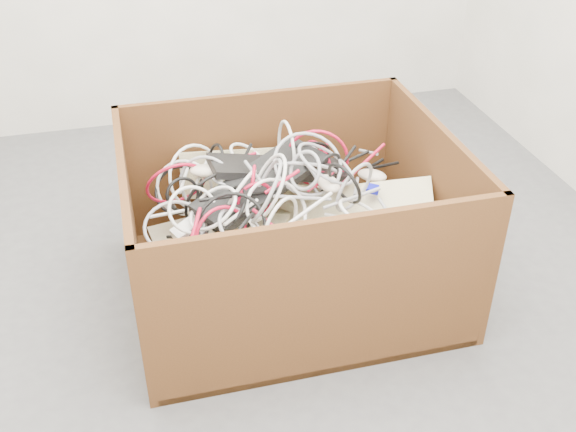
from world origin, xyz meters
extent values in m
plane|color=#4A4B4D|center=(0.00, 0.00, 0.00)|extent=(3.00, 3.00, 0.00)
cube|color=#442711|center=(0.06, -0.07, 0.01)|extent=(1.10, 0.92, 0.03)
cube|color=#442711|center=(0.06, 0.38, 0.29)|extent=(1.10, 0.03, 0.59)
cube|color=#442711|center=(0.06, -0.51, 0.29)|extent=(1.10, 0.02, 0.59)
cube|color=#442711|center=(0.60, -0.07, 0.29)|extent=(0.02, 0.87, 0.59)
cube|color=#442711|center=(-0.48, -0.07, 0.29)|extent=(0.03, 0.87, 0.59)
cube|color=tan|center=(0.06, -0.05, 0.08)|extent=(0.97, 0.84, 0.18)
cube|color=tan|center=(-0.03, -0.11, 0.17)|extent=(0.69, 0.62, 0.19)
cube|color=beige|center=(-0.06, 0.07, 0.22)|extent=(0.53, 0.28, 0.10)
cube|color=beige|center=(0.23, 0.07, 0.23)|extent=(0.51, 0.42, 0.17)
cube|color=beige|center=(0.16, -0.19, 0.22)|extent=(0.27, 0.53, 0.05)
cube|color=beige|center=(-0.16, -0.25, 0.24)|extent=(0.51, 0.35, 0.21)
cube|color=beige|center=(0.33, -0.24, 0.27)|extent=(0.19, 0.50, 0.20)
cube|color=beige|center=(-0.02, 0.27, 0.31)|extent=(0.51, 0.16, 0.18)
cube|color=beige|center=(-0.11, -0.20, 0.31)|extent=(0.38, 0.52, 0.14)
cube|color=beige|center=(0.34, -0.05, 0.30)|extent=(0.52, 0.34, 0.19)
cube|color=black|center=(0.07, 0.11, 0.41)|extent=(0.51, 0.20, 0.14)
cube|color=black|center=(-0.02, -0.01, 0.43)|extent=(0.52, 0.42, 0.12)
ellipsoid|color=beige|center=(-0.17, -0.03, 0.34)|extent=(0.12, 0.13, 0.04)
ellipsoid|color=beige|center=(0.41, 0.06, 0.35)|extent=(0.13, 0.12, 0.04)
ellipsoid|color=beige|center=(-0.17, -0.29, 0.29)|extent=(0.12, 0.09, 0.04)
ellipsoid|color=beige|center=(0.19, -0.11, 0.45)|extent=(0.08, 0.12, 0.04)
ellipsoid|color=beige|center=(-0.20, 0.13, 0.42)|extent=(0.13, 0.10, 0.04)
ellipsoid|color=black|center=(0.31, -0.31, 0.27)|extent=(0.13, 0.12, 0.04)
cube|color=white|center=(-0.21, -0.06, 0.36)|extent=(0.28, 0.18, 0.12)
cube|color=white|center=(-0.25, -0.31, 0.33)|extent=(0.27, 0.26, 0.10)
cube|color=#0B0EAC|center=(0.37, -0.06, 0.37)|extent=(0.06, 0.06, 0.03)
torus|color=black|center=(-0.29, 0.08, 0.37)|extent=(0.18, 0.07, 0.17)
torus|color=gray|center=(-0.34, -0.11, 0.36)|extent=(0.27, 0.25, 0.12)
torus|color=gray|center=(-0.12, 0.05, 0.40)|extent=(0.18, 0.20, 0.12)
torus|color=gray|center=(0.26, -0.15, 0.45)|extent=(0.23, 0.14, 0.25)
torus|color=gray|center=(-0.01, 0.10, 0.37)|extent=(0.07, 0.14, 0.14)
torus|color=#B00C29|center=(-0.06, -0.05, 0.47)|extent=(0.04, 0.14, 0.14)
torus|color=black|center=(0.21, -0.35, 0.37)|extent=(0.23, 0.12, 0.21)
torus|color=black|center=(-0.29, 0.20, 0.32)|extent=(0.24, 0.23, 0.14)
torus|color=silver|center=(-0.22, 0.22, 0.35)|extent=(0.27, 0.23, 0.32)
torus|color=black|center=(-0.14, 0.22, 0.41)|extent=(0.07, 0.16, 0.17)
torus|color=black|center=(-0.15, -0.24, 0.38)|extent=(0.18, 0.21, 0.24)
torus|color=black|center=(-0.18, 0.04, 0.35)|extent=(0.31, 0.10, 0.32)
torus|color=silver|center=(-0.10, -0.05, 0.44)|extent=(0.17, 0.18, 0.15)
torus|color=gray|center=(0.14, -0.01, 0.48)|extent=(0.32, 0.27, 0.20)
torus|color=gray|center=(-0.04, -0.15, 0.48)|extent=(0.15, 0.31, 0.29)
torus|color=silver|center=(-0.27, 0.22, 0.31)|extent=(0.28, 0.14, 0.26)
torus|color=#B00C29|center=(-0.20, -0.21, 0.37)|extent=(0.23, 0.15, 0.26)
torus|color=#B00C29|center=(-0.06, -0.10, 0.41)|extent=(0.19, 0.06, 0.19)
torus|color=silver|center=(-0.03, -0.13, 0.48)|extent=(0.18, 0.33, 0.29)
torus|color=silver|center=(0.25, -0.26, 0.41)|extent=(0.22, 0.24, 0.12)
torus|color=black|center=(-0.17, -0.22, 0.41)|extent=(0.30, 0.23, 0.22)
torus|color=#B00C29|center=(-0.30, 0.18, 0.36)|extent=(0.26, 0.14, 0.23)
torus|color=black|center=(0.17, 0.18, 0.39)|extent=(0.31, 0.17, 0.27)
torus|color=gray|center=(0.18, 0.21, 0.35)|extent=(0.16, 0.18, 0.16)
torus|color=silver|center=(-0.33, -0.26, 0.34)|extent=(0.32, 0.16, 0.29)
torus|color=gray|center=(-0.20, 0.11, 0.38)|extent=(0.26, 0.18, 0.30)
torus|color=gray|center=(0.11, -0.09, 0.50)|extent=(0.11, 0.19, 0.17)
torus|color=#B00C29|center=(-0.30, -0.25, 0.39)|extent=(0.12, 0.32, 0.32)
torus|color=black|center=(0.22, -0.17, 0.48)|extent=(0.12, 0.17, 0.19)
torus|color=black|center=(0.22, -0.02, 0.46)|extent=(0.12, 0.08, 0.12)
torus|color=silver|center=(-0.02, -0.24, 0.39)|extent=(0.21, 0.19, 0.27)
torus|color=gray|center=(0.14, 0.15, 0.42)|extent=(0.14, 0.21, 0.18)
torus|color=gray|center=(0.16, -0.01, 0.41)|extent=(0.09, 0.19, 0.18)
torus|color=gray|center=(0.14, 0.02, 0.44)|extent=(0.32, 0.25, 0.23)
torus|color=gray|center=(-0.30, -0.34, 0.33)|extent=(0.16, 0.14, 0.17)
torus|color=silver|center=(0.11, 0.15, 0.45)|extent=(0.02, 0.33, 0.33)
torus|color=silver|center=(-0.01, -0.16, 0.41)|extent=(0.29, 0.21, 0.23)
torus|color=gray|center=(0.20, -0.04, 0.49)|extent=(0.23, 0.24, 0.14)
torus|color=silver|center=(-0.09, 0.10, 0.37)|extent=(0.22, 0.17, 0.15)
torus|color=gray|center=(-0.14, -0.22, 0.39)|extent=(0.21, 0.21, 0.13)
torus|color=silver|center=(-0.21, -0.13, 0.43)|extent=(0.23, 0.26, 0.15)
torus|color=silver|center=(-0.03, 0.23, 0.41)|extent=(0.18, 0.19, 0.09)
torus|color=black|center=(-0.16, -0.11, 0.40)|extent=(0.18, 0.25, 0.19)
torus|color=#B00C29|center=(0.21, 0.10, 0.43)|extent=(0.24, 0.09, 0.25)
torus|color=gray|center=(-0.04, -0.36, 0.40)|extent=(0.17, 0.10, 0.19)
torus|color=silver|center=(-0.27, -0.10, 0.41)|extent=(0.18, 0.13, 0.15)
torus|color=#B00C29|center=(0.25, 0.23, 0.32)|extent=(0.09, 0.29, 0.30)
torus|color=#B00C29|center=(0.21, 0.12, 0.40)|extent=(0.15, 0.16, 0.08)
cylinder|color=silver|center=(-0.21, 0.17, 0.39)|extent=(0.11, 0.19, 0.07)
cylinder|color=black|center=(0.30, 0.09, 0.40)|extent=(0.23, 0.07, 0.06)
cylinder|color=silver|center=(0.27, -0.22, 0.35)|extent=(0.22, 0.17, 0.02)
cylinder|color=gray|center=(-0.05, -0.39, 0.36)|extent=(0.09, 0.14, 0.04)
cylinder|color=silver|center=(-0.27, 0.17, 0.37)|extent=(0.06, 0.14, 0.04)
cylinder|color=gray|center=(0.36, -0.24, 0.37)|extent=(0.04, 0.15, 0.06)
cylinder|color=#B00C29|center=(0.14, -0.33, 0.37)|extent=(0.20, 0.12, 0.04)
cylinder|color=black|center=(0.26, 0.00, 0.44)|extent=(0.19, 0.19, 0.08)
cylinder|color=black|center=(-0.24, -0.17, 0.37)|extent=(0.09, 0.25, 0.02)
cylinder|color=#B00C29|center=(0.21, 0.19, 0.38)|extent=(0.19, 0.14, 0.06)
cylinder|color=black|center=(0.43, 0.12, 0.36)|extent=(0.11, 0.07, 0.02)
cylinder|color=#B00C29|center=(0.21, -0.03, 0.42)|extent=(0.20, 0.17, 0.03)
cylinder|color=black|center=(-0.33, 0.12, 0.32)|extent=(0.03, 0.15, 0.04)
cylinder|color=black|center=(-0.12, -0.11, 0.45)|extent=(0.27, 0.06, 0.04)
cylinder|color=#B00C29|center=(-0.06, 0.19, 0.42)|extent=(0.13, 0.04, 0.03)
cylinder|color=#B00C29|center=(0.03, -0.11, 0.48)|extent=(0.13, 0.06, 0.06)
cylinder|color=#B00C29|center=(0.36, 0.05, 0.41)|extent=(0.23, 0.14, 0.10)
cylinder|color=#B00C29|center=(0.14, 0.18, 0.38)|extent=(0.09, 0.13, 0.06)
cylinder|color=silver|center=(0.08, -0.26, 0.46)|extent=(0.18, 0.09, 0.06)
cylinder|color=black|center=(0.48, 0.12, 0.35)|extent=(0.13, 0.05, 0.03)
cylinder|color=silver|center=(-0.34, 0.01, 0.34)|extent=(0.16, 0.06, 0.03)
cylinder|color=silver|center=(-0.13, -0.17, 0.43)|extent=(0.14, 0.11, 0.03)
cylinder|color=#B00C29|center=(0.16, 0.13, 0.40)|extent=(0.22, 0.07, 0.04)
cylinder|color=black|center=(-0.04, 0.18, 0.43)|extent=(0.09, 0.13, 0.06)
cylinder|color=gray|center=(0.07, -0.13, 0.42)|extent=(0.22, 0.09, 0.01)
cylinder|color=gray|center=(0.07, 0.10, 0.40)|extent=(0.05, 0.19, 0.03)
cylinder|color=black|center=(-0.26, -0.14, 0.34)|extent=(0.21, 0.17, 0.09)
cylinder|color=gray|center=(-0.05, -0.02, 0.48)|extent=(0.04, 0.14, 0.03)
cylinder|color=gray|center=(0.46, 0.23, 0.36)|extent=(0.04, 0.12, 0.05)
cylinder|color=gray|center=(0.32, -0.29, 0.37)|extent=(0.17, 0.08, 0.03)
cylinder|color=#B00C29|center=(-0.05, -0.23, 0.41)|extent=(0.08, 0.11, 0.05)
cylinder|color=gray|center=(0.24, -0.20, 0.44)|extent=(0.21, 0.05, 0.04)
cylinder|color=silver|center=(0.10, -0.35, 0.35)|extent=(0.15, 0.08, 0.04)
camera|label=1|loc=(-0.44, -1.99, 1.62)|focal=42.72mm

